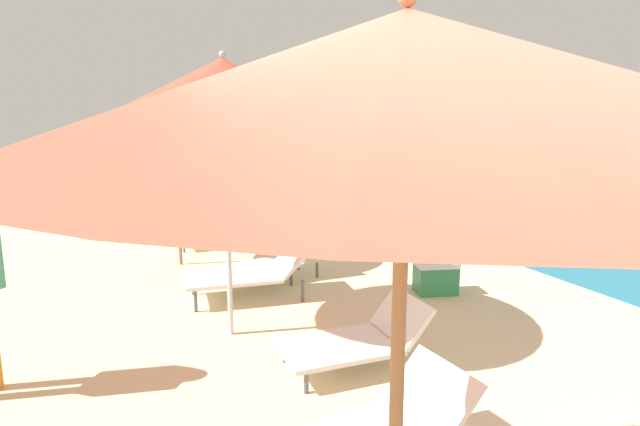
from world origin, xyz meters
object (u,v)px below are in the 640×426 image
Objects in this scene: umbrella_farthest at (173,104)px; lounger_farthest_inland at (269,261)px; cooler_box at (436,277)px; umbrella_nearest at (406,85)px; umbrella_second at (223,92)px; lounger_farthest_shoreside at (224,225)px; lounger_second_shoreside at (250,272)px; lounger_second_inland at (357,338)px.

umbrella_farthest reaches higher than lounger_farthest_inland.
lounger_farthest_inland is 2.86× the size of cooler_box.
umbrella_nearest is 3.36m from umbrella_second.
umbrella_second reaches higher than lounger_farthest_shoreside.
umbrella_second is 1.80× the size of lounger_second_shoreside.
lounger_second_inland is 4.46m from umbrella_farthest.
umbrella_second reaches higher than lounger_farthest_inland.
lounger_second_inland is at bearing 77.50° from lounger_farthest_inland.
umbrella_farthest is 4.65× the size of cooler_box.
umbrella_nearest reaches higher than lounger_farthest_inland.
cooler_box is at bearing -141.14° from lounger_second_inland.
lounger_second_inland is 2.56m from lounger_farthest_inland.
umbrella_second is 3.38m from cooler_box.
umbrella_nearest is 1.98× the size of lounger_second_inland.
lounger_farthest_inland is (0.97, 4.85, -1.91)m from umbrella_nearest.
lounger_farthest_inland is at bearing -120.64° from lounger_second_shoreside.
cooler_box is at bearing 168.09° from lounger_second_shoreside.
lounger_second_shoreside is at bearing 64.98° from umbrella_second.
lounger_second_inland is at bearing 107.24° from lounger_second_shoreside.
umbrella_second is (0.12, 3.35, 0.16)m from umbrella_nearest.
lounger_second_inland reaches higher than cooler_box.
umbrella_nearest is at bearing 88.15° from lounger_second_shoreside.
lounger_second_inland is at bearing -50.74° from umbrella_second.
cooler_box is at bearing 132.36° from lounger_farthest_inland.
lounger_farthest_inland is at bearing -52.06° from umbrella_farthest.
umbrella_second is at bearing -49.73° from lounger_second_inland.
lounger_second_shoreside is 0.57× the size of umbrella_farthest.
umbrella_second reaches higher than umbrella_nearest.
lounger_second_inland is 0.78× the size of lounger_farthest_inland.
umbrella_second is 2.69m from lounger_farthest_inland.
umbrella_nearest is 4.96m from cooler_box.
lounger_farthest_shoreside is at bearing -89.50° from lounger_second_shoreside.
lounger_second_shoreside reaches higher than lounger_second_inland.
lounger_second_inland is (0.99, 2.29, -1.94)m from umbrella_nearest.
lounger_farthest_inland is (0.98, -1.26, -2.04)m from umbrella_farthest.
lounger_farthest_shoreside reaches higher than lounger_second_shoreside.
umbrella_farthest is 1.63× the size of lounger_farthest_inland.
umbrella_second is 1.70× the size of lounger_farthest_shoreside.
lounger_farthest_shoreside is at bearing 118.77° from cooler_box.
umbrella_second is at bearing 87.87° from umbrella_nearest.
umbrella_farthest is at bearing -65.89° from lounger_second_shoreside.
umbrella_nearest is 5.30m from lounger_farthest_inland.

